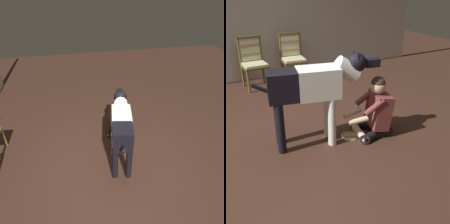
# 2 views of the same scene
# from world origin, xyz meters

# --- Properties ---
(ground_plane) EXTENTS (14.56, 14.56, 0.00)m
(ground_plane) POSITION_xyz_m (0.00, 0.00, 0.00)
(ground_plane) COLOR #3F261C
(person_sitting_on_floor) EXTENTS (0.68, 0.57, 0.84)m
(person_sitting_on_floor) POSITION_xyz_m (0.98, -0.31, 0.34)
(person_sitting_on_floor) COLOR black
(person_sitting_on_floor) RESTS_ON ground
(large_dog) EXTENTS (1.57, 0.51, 1.20)m
(large_dog) POSITION_xyz_m (0.17, -0.13, 0.79)
(large_dog) COLOR silver
(large_dog) RESTS_ON ground
(hot_dog_on_plate) EXTENTS (0.24, 0.24, 0.06)m
(hot_dog_on_plate) POSITION_xyz_m (0.63, -0.23, 0.03)
(hot_dog_on_plate) COLOR silver
(hot_dog_on_plate) RESTS_ON ground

